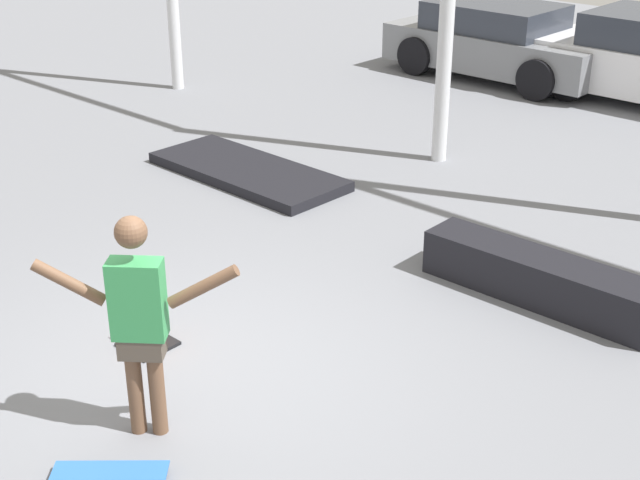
{
  "coord_description": "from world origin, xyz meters",
  "views": [
    {
      "loc": [
        4.96,
        -3.98,
        4.12
      ],
      "look_at": [
        0.13,
        1.37,
        0.79
      ],
      "focal_mm": 50.0,
      "sensor_mm": 36.0,
      "label": 1
    }
  ],
  "objects_px": {
    "skateboarder": "(139,316)",
    "traffic_cone": "(145,317)",
    "grind_box": "(539,278)",
    "skateboard": "(110,472)",
    "manual_pad": "(248,171)",
    "parked_car_grey": "(499,42)"
  },
  "relations": [
    {
      "from": "skateboard",
      "to": "parked_car_grey",
      "type": "relative_size",
      "value": 0.18
    },
    {
      "from": "grind_box",
      "to": "parked_car_grey",
      "type": "bearing_deg",
      "value": 124.49
    },
    {
      "from": "grind_box",
      "to": "skateboard",
      "type": "bearing_deg",
      "value": -101.63
    },
    {
      "from": "skateboard",
      "to": "traffic_cone",
      "type": "bearing_deg",
      "value": 91.27
    },
    {
      "from": "skateboarder",
      "to": "manual_pad",
      "type": "bearing_deg",
      "value": 90.07
    },
    {
      "from": "skateboarder",
      "to": "skateboard",
      "type": "distance_m",
      "value": 1.09
    },
    {
      "from": "skateboarder",
      "to": "traffic_cone",
      "type": "bearing_deg",
      "value": 104.3
    },
    {
      "from": "traffic_cone",
      "to": "manual_pad",
      "type": "bearing_deg",
      "value": 124.36
    },
    {
      "from": "skateboard",
      "to": "traffic_cone",
      "type": "xyz_separation_m",
      "value": [
        -1.22,
        1.28,
        0.22
      ]
    },
    {
      "from": "manual_pad",
      "to": "traffic_cone",
      "type": "bearing_deg",
      "value": -55.64
    },
    {
      "from": "skateboard",
      "to": "grind_box",
      "type": "xyz_separation_m",
      "value": [
        0.89,
        4.32,
        0.16
      ]
    },
    {
      "from": "skateboard",
      "to": "parked_car_grey",
      "type": "height_order",
      "value": "parked_car_grey"
    },
    {
      "from": "skateboarder",
      "to": "skateboard",
      "type": "xyz_separation_m",
      "value": [
        0.24,
        -0.53,
        -0.93
      ]
    },
    {
      "from": "skateboard",
      "to": "grind_box",
      "type": "distance_m",
      "value": 4.42
    },
    {
      "from": "traffic_cone",
      "to": "grind_box",
      "type": "bearing_deg",
      "value": 55.24
    },
    {
      "from": "skateboard",
      "to": "grind_box",
      "type": "bearing_deg",
      "value": 35.96
    },
    {
      "from": "skateboard",
      "to": "grind_box",
      "type": "relative_size",
      "value": 0.31
    },
    {
      "from": "parked_car_grey",
      "to": "traffic_cone",
      "type": "bearing_deg",
      "value": -74.1
    },
    {
      "from": "skateboard",
      "to": "traffic_cone",
      "type": "relative_size",
      "value": 1.25
    },
    {
      "from": "skateboard",
      "to": "skateboarder",
      "type": "bearing_deg",
      "value": 71.57
    },
    {
      "from": "grind_box",
      "to": "parked_car_grey",
      "type": "xyz_separation_m",
      "value": [
        -4.82,
        7.02,
        0.42
      ]
    },
    {
      "from": "manual_pad",
      "to": "parked_car_grey",
      "type": "bearing_deg",
      "value": 92.84
    }
  ]
}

